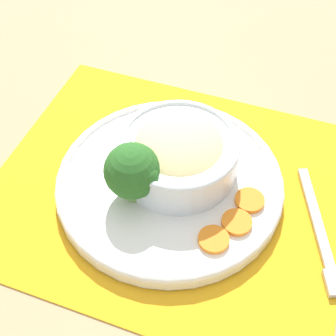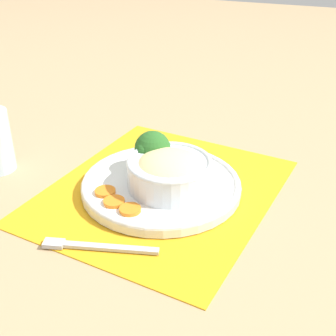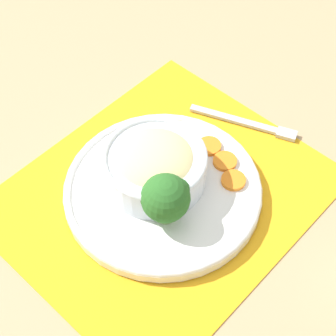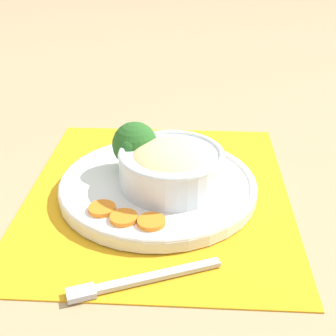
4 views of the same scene
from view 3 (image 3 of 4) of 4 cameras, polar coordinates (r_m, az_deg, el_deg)
name	(u,v)px [view 3 (image 3 of 4)]	position (r m, az deg, el deg)	size (l,w,h in m)	color
ground_plane	(163,195)	(0.85, -0.52, -2.77)	(4.00, 4.00, 0.00)	tan
placemat	(163,194)	(0.85, -0.53, -2.69)	(0.51, 0.45, 0.00)	orange
plate	(163,189)	(0.84, -0.53, -2.17)	(0.30, 0.30, 0.02)	white
bowl	(155,165)	(0.82, -1.35, 0.33)	(0.15, 0.15, 0.07)	silver
broccoli_floret	(166,198)	(0.77, -0.22, -3.09)	(0.07, 0.07, 0.08)	#759E51
carrot_slice_near	(233,180)	(0.85, 6.66, -1.24)	(0.04, 0.04, 0.01)	orange
carrot_slice_middle	(225,161)	(0.87, 5.80, 0.69)	(0.04, 0.04, 0.01)	orange
carrot_slice_far	(209,146)	(0.88, 4.22, 2.23)	(0.04, 0.04, 0.01)	orange
fork	(253,125)	(0.94, 8.67, 4.35)	(0.06, 0.18, 0.01)	#B7B7BC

